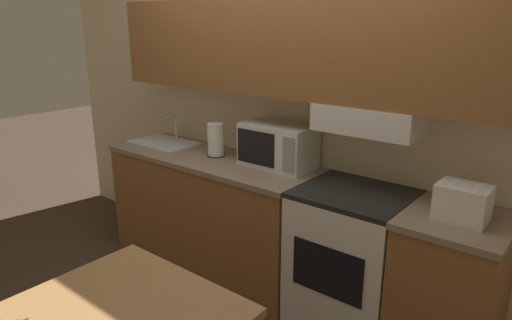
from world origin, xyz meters
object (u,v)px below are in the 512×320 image
object	(u,v)px
microwave	(278,145)
toaster	(463,202)
sink_basin	(164,143)
paper_towel_roll	(216,140)
stove_range	(350,260)

from	to	relation	value
microwave	toaster	xyz separation A→B (m)	(1.26, -0.15, -0.05)
toaster	sink_basin	bearing A→B (deg)	179.27
toaster	microwave	bearing A→B (deg)	173.22
sink_basin	paper_towel_roll	bearing A→B (deg)	3.91
microwave	sink_basin	world-z (taller)	microwave
microwave	toaster	bearing A→B (deg)	-6.78
stove_range	paper_towel_roll	size ratio (longest dim) A/B	3.62
sink_basin	microwave	bearing A→B (deg)	6.45
microwave	paper_towel_roll	xyz separation A→B (m)	(-0.51, -0.08, -0.02)
stove_range	microwave	distance (m)	0.89
microwave	paper_towel_roll	world-z (taller)	microwave
sink_basin	paper_towel_roll	size ratio (longest dim) A/B	2.17
stove_range	toaster	xyz separation A→B (m)	(0.60, -0.03, 0.54)
stove_range	paper_towel_roll	world-z (taller)	paper_towel_roll
stove_range	toaster	size ratio (longest dim) A/B	3.49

